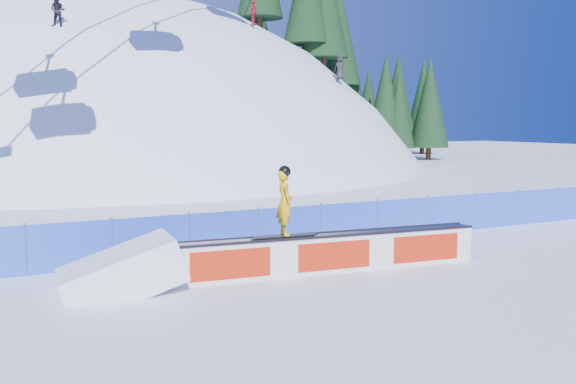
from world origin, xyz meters
TOP-DOWN VIEW (x-y plane):
  - ground at (0.00, 0.00)m, footprint 160.00×160.00m
  - snow_hill at (0.00, 42.00)m, footprint 64.00×64.00m
  - treeline at (26.14, 39.65)m, footprint 26.51×12.97m
  - safety_fence at (0.00, 4.50)m, footprint 22.05×0.05m
  - rail_box at (-2.48, 1.55)m, footprint 7.85×1.41m
  - snow_ramp at (-7.35, 2.09)m, footprint 2.79×1.92m
  - snowboarder at (-3.64, 1.68)m, footprint 1.61×0.61m
  - distant_skiers at (2.36, 30.05)m, footprint 19.45×12.68m

SIDE VIEW (x-z plane):
  - snow_hill at x=0.00m, z-range -50.00..14.00m
  - ground at x=0.00m, z-range 0.00..0.00m
  - snow_ramp at x=-7.35m, z-range -0.82..0.82m
  - rail_box at x=-2.48m, z-range -0.01..0.93m
  - safety_fence at x=0.00m, z-range -0.05..1.25m
  - snowboarder at x=-3.64m, z-range 0.93..2.58m
  - treeline at x=26.14m, z-range -0.74..18.22m
  - distant_skiers at x=2.36m, z-range 6.58..15.22m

